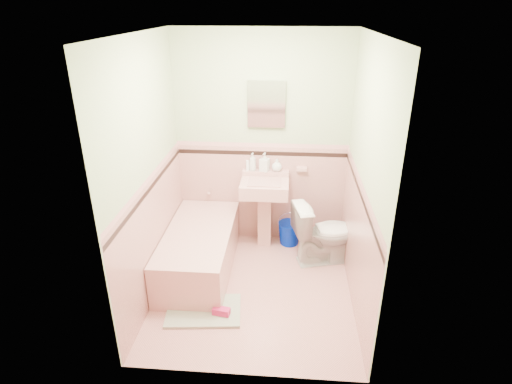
# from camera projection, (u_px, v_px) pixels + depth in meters

# --- Properties ---
(floor) EXTENTS (2.20, 2.20, 0.00)m
(floor) POSITION_uv_depth(u_px,v_px,m) (254.00, 289.00, 4.36)
(floor) COLOR #D18F89
(floor) RESTS_ON ground
(ceiling) EXTENTS (2.20, 2.20, 0.00)m
(ceiling) POSITION_uv_depth(u_px,v_px,m) (253.00, 33.00, 3.33)
(ceiling) COLOR white
(ceiling) RESTS_ON ground
(wall_back) EXTENTS (2.50, 0.00, 2.50)m
(wall_back) POSITION_uv_depth(u_px,v_px,m) (262.00, 142.00, 4.84)
(wall_back) COLOR beige
(wall_back) RESTS_ON ground
(wall_front) EXTENTS (2.50, 0.00, 2.50)m
(wall_front) POSITION_uv_depth(u_px,v_px,m) (240.00, 240.00, 2.84)
(wall_front) COLOR beige
(wall_front) RESTS_ON ground
(wall_left) EXTENTS (0.00, 2.50, 2.50)m
(wall_left) POSITION_uv_depth(u_px,v_px,m) (147.00, 175.00, 3.92)
(wall_left) COLOR beige
(wall_left) RESTS_ON ground
(wall_right) EXTENTS (0.00, 2.50, 2.50)m
(wall_right) POSITION_uv_depth(u_px,v_px,m) (364.00, 182.00, 3.77)
(wall_right) COLOR beige
(wall_right) RESTS_ON ground
(wainscot_back) EXTENTS (2.00, 0.00, 2.00)m
(wainscot_back) POSITION_uv_depth(u_px,v_px,m) (262.00, 194.00, 5.10)
(wainscot_back) COLOR #D3948E
(wainscot_back) RESTS_ON ground
(wainscot_front) EXTENTS (2.00, 0.00, 2.00)m
(wainscot_front) POSITION_uv_depth(u_px,v_px,m) (242.00, 314.00, 3.12)
(wainscot_front) COLOR #D3948E
(wainscot_front) RESTS_ON ground
(wainscot_left) EXTENTS (0.00, 2.20, 2.20)m
(wainscot_left) POSITION_uv_depth(u_px,v_px,m) (156.00, 235.00, 4.18)
(wainscot_left) COLOR #D3948E
(wainscot_left) RESTS_ON ground
(wainscot_right) EXTENTS (0.00, 2.20, 2.20)m
(wainscot_right) POSITION_uv_depth(u_px,v_px,m) (356.00, 244.00, 4.04)
(wainscot_right) COLOR #D3948E
(wainscot_right) RESTS_ON ground
(accent_back) EXTENTS (2.00, 0.00, 2.00)m
(accent_back) POSITION_uv_depth(u_px,v_px,m) (262.00, 153.00, 4.88)
(accent_back) COLOR black
(accent_back) RESTS_ON ground
(accent_front) EXTENTS (2.00, 0.00, 2.00)m
(accent_front) POSITION_uv_depth(u_px,v_px,m) (241.00, 255.00, 2.91)
(accent_front) COLOR black
(accent_front) RESTS_ON ground
(accent_left) EXTENTS (0.00, 2.20, 2.20)m
(accent_left) POSITION_uv_depth(u_px,v_px,m) (151.00, 188.00, 3.97)
(accent_left) COLOR black
(accent_left) RESTS_ON ground
(accent_right) EXTENTS (0.00, 2.20, 2.20)m
(accent_right) POSITION_uv_depth(u_px,v_px,m) (361.00, 195.00, 3.82)
(accent_right) COLOR black
(accent_right) RESTS_ON ground
(cap_back) EXTENTS (2.00, 0.00, 2.00)m
(cap_back) POSITION_uv_depth(u_px,v_px,m) (262.00, 145.00, 4.84)
(cap_back) COLOR #D1908F
(cap_back) RESTS_ON ground
(cap_front) EXTENTS (2.00, 0.00, 2.00)m
(cap_front) POSITION_uv_depth(u_px,v_px,m) (240.00, 243.00, 2.87)
(cap_front) COLOR #D1908F
(cap_front) RESTS_ON ground
(cap_left) EXTENTS (0.00, 2.20, 2.20)m
(cap_left) POSITION_uv_depth(u_px,v_px,m) (150.00, 178.00, 3.93)
(cap_left) COLOR #D1908F
(cap_left) RESTS_ON ground
(cap_right) EXTENTS (0.00, 2.20, 2.20)m
(cap_right) POSITION_uv_depth(u_px,v_px,m) (362.00, 185.00, 3.78)
(cap_right) COLOR #D1908F
(cap_right) RESTS_ON ground
(bathtub) EXTENTS (0.70, 1.50, 0.45)m
(bathtub) POSITION_uv_depth(u_px,v_px,m) (200.00, 251.00, 4.61)
(bathtub) COLOR #CC928C
(bathtub) RESTS_ON floor
(tub_faucet) EXTENTS (0.04, 0.12, 0.04)m
(tub_faucet) POSITION_uv_depth(u_px,v_px,m) (210.00, 191.00, 5.10)
(tub_faucet) COLOR silver
(tub_faucet) RESTS_ON wall_back
(sink) EXTENTS (0.55, 0.48, 0.86)m
(sink) POSITION_uv_depth(u_px,v_px,m) (264.00, 215.00, 4.96)
(sink) COLOR #CC928C
(sink) RESTS_ON floor
(sink_faucet) EXTENTS (0.02, 0.02, 0.10)m
(sink_faucet) POSITION_uv_depth(u_px,v_px,m) (265.00, 170.00, 4.87)
(sink_faucet) COLOR silver
(sink_faucet) RESTS_ON sink
(medicine_cabinet) EXTENTS (0.40, 0.04, 0.50)m
(medicine_cabinet) POSITION_uv_depth(u_px,v_px,m) (266.00, 104.00, 4.62)
(medicine_cabinet) COLOR white
(medicine_cabinet) RESTS_ON wall_back
(soap_dish) EXTENTS (0.12, 0.07, 0.04)m
(soap_dish) POSITION_uv_depth(u_px,v_px,m) (302.00, 169.00, 4.89)
(soap_dish) COLOR #CC928C
(soap_dish) RESTS_ON wall_back
(soap_bottle_left) EXTENTS (0.10, 0.10, 0.21)m
(soap_bottle_left) POSITION_uv_depth(u_px,v_px,m) (253.00, 162.00, 4.89)
(soap_bottle_left) COLOR #B2B2B2
(soap_bottle_left) RESTS_ON sink
(soap_bottle_mid) EXTENTS (0.12, 0.13, 0.22)m
(soap_bottle_mid) POSITION_uv_depth(u_px,v_px,m) (265.00, 162.00, 4.87)
(soap_bottle_mid) COLOR #B2B2B2
(soap_bottle_mid) RESTS_ON sink
(soap_bottle_right) EXTENTS (0.14, 0.14, 0.15)m
(soap_bottle_right) POSITION_uv_depth(u_px,v_px,m) (277.00, 165.00, 4.88)
(soap_bottle_right) COLOR #B2B2B2
(soap_bottle_right) RESTS_ON sink
(tube) EXTENTS (0.04, 0.04, 0.12)m
(tube) POSITION_uv_depth(u_px,v_px,m) (248.00, 165.00, 4.91)
(tube) COLOR white
(tube) RESTS_ON sink
(toilet) EXTENTS (0.79, 0.58, 0.73)m
(toilet) POSITION_uv_depth(u_px,v_px,m) (325.00, 233.00, 4.70)
(toilet) COLOR white
(toilet) RESTS_ON floor
(bucket) EXTENTS (0.30, 0.30, 0.28)m
(bucket) POSITION_uv_depth(u_px,v_px,m) (289.00, 233.00, 5.14)
(bucket) COLOR #001CB3
(bucket) RESTS_ON floor
(bath_mat) EXTENTS (0.75, 0.54, 0.03)m
(bath_mat) POSITION_uv_depth(u_px,v_px,m) (204.00, 311.00, 4.03)
(bath_mat) COLOR gray
(bath_mat) RESTS_ON floor
(shoe) EXTENTS (0.17, 0.10, 0.07)m
(shoe) POSITION_uv_depth(u_px,v_px,m) (221.00, 311.00, 3.96)
(shoe) COLOR #BF1E59
(shoe) RESTS_ON bath_mat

